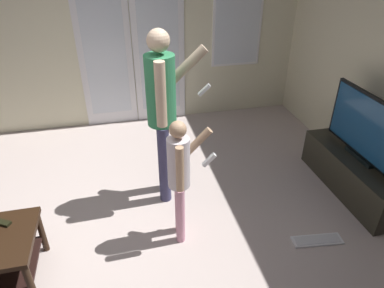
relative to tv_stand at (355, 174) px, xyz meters
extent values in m
cube|color=#BAA9A3|center=(-2.60, -0.23, -0.20)|extent=(5.84, 4.91, 0.02)
cube|color=beige|center=(-2.60, 2.20, 1.08)|extent=(5.84, 0.06, 2.55)
cube|color=white|center=(-2.39, 2.15, 0.88)|extent=(0.70, 0.02, 2.20)
cube|color=silver|center=(-2.39, 2.14, 0.93)|extent=(0.54, 0.01, 1.90)
cube|color=white|center=(-1.69, 2.15, 0.88)|extent=(0.70, 0.02, 2.20)
cube|color=silver|center=(-1.69, 2.14, 0.93)|extent=(0.54, 0.01, 1.90)
cube|color=white|center=(-0.59, 2.15, 1.30)|extent=(0.70, 0.02, 1.54)
cube|color=silver|center=(-0.59, 2.14, 1.30)|extent=(0.64, 0.01, 1.48)
cylinder|color=black|center=(-3.03, -0.67, 0.01)|extent=(0.05, 0.05, 0.40)
cylinder|color=black|center=(-3.03, -0.15, 0.01)|extent=(0.05, 0.05, 0.40)
cube|color=#28261C|center=(0.00, 0.00, 0.00)|extent=(0.44, 1.30, 0.39)
cube|color=black|center=(0.00, 0.00, 0.21)|extent=(0.08, 0.38, 0.04)
cube|color=black|center=(0.00, 0.00, 0.54)|extent=(0.04, 1.08, 0.62)
cube|color=navy|center=(-0.02, 0.00, 0.54)|extent=(0.00, 1.03, 0.57)
cylinder|color=#3B3A5B|center=(-1.93, 0.29, 0.21)|extent=(0.11, 0.11, 0.82)
cylinder|color=#3B3A5B|center=(-1.91, 0.47, 0.21)|extent=(0.11, 0.11, 0.82)
cylinder|color=#328353|center=(-1.92, 0.38, 0.94)|extent=(0.27, 0.27, 0.64)
sphere|color=#D2B293|center=(-1.92, 0.38, 1.38)|extent=(0.20, 0.20, 0.20)
cylinder|color=#D2B293|center=(-1.95, 0.20, 0.98)|extent=(0.09, 0.09, 0.57)
cylinder|color=#D2B293|center=(-1.69, 0.53, 1.06)|extent=(0.48, 0.16, 0.46)
cube|color=white|center=(-1.49, 0.50, 0.87)|extent=(0.13, 0.06, 0.12)
cylinder|color=pink|center=(-1.89, -0.29, 0.08)|extent=(0.08, 0.08, 0.55)
cylinder|color=pink|center=(-1.88, -0.17, 0.08)|extent=(0.08, 0.08, 0.55)
cylinder|color=silver|center=(-1.89, -0.23, 0.58)|extent=(0.18, 0.18, 0.43)
sphere|color=tan|center=(-1.89, -0.23, 0.87)|extent=(0.13, 0.13, 0.13)
cylinder|color=tan|center=(-1.90, -0.35, 0.60)|extent=(0.06, 0.06, 0.39)
cylinder|color=tan|center=(-1.74, -0.13, 0.65)|extent=(0.31, 0.10, 0.33)
cube|color=white|center=(-1.61, -0.15, 0.51)|extent=(0.12, 0.05, 0.12)
cube|color=white|center=(-0.73, -0.58, -0.19)|extent=(0.45, 0.18, 0.02)
cube|color=silver|center=(-0.73, -0.58, -0.17)|extent=(0.40, 0.14, 0.00)
cube|color=black|center=(-3.26, -0.25, 0.26)|extent=(0.17, 0.13, 0.02)
camera|label=1|loc=(-2.29, -2.44, 2.08)|focal=32.16mm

